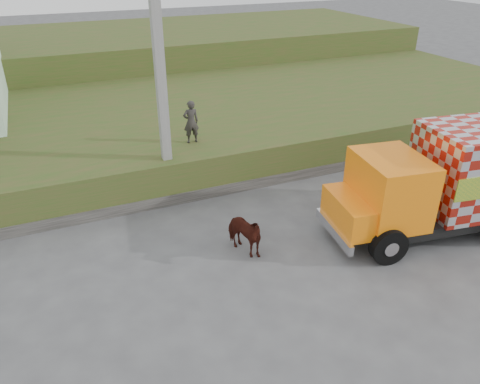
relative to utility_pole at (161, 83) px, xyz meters
name	(u,v)px	position (x,y,z in m)	size (l,w,h in m)	color
ground	(249,261)	(1.00, -4.60, -4.08)	(120.00, 120.00, 0.00)	#474749
embankment	(157,126)	(1.00, 5.40, -3.33)	(40.00, 12.00, 1.50)	#30511B
embankment_far	(109,57)	(1.00, 17.40, -2.58)	(40.00, 12.00, 3.00)	#30511B
retaining_strip	(144,203)	(-1.00, -0.40, -3.88)	(16.00, 0.50, 0.40)	#595651
utility_pole	(161,83)	(0.00, 0.00, 0.00)	(1.20, 0.30, 8.00)	gray
cargo_truck	(464,179)	(7.65, -5.49, -2.37)	(7.69, 3.50, 3.31)	black
cow	(243,234)	(1.02, -4.13, -3.44)	(0.69, 1.51, 1.28)	black
pedestrian	(191,122)	(1.25, 1.07, -1.79)	(0.57, 0.38, 1.57)	#2F2D2A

